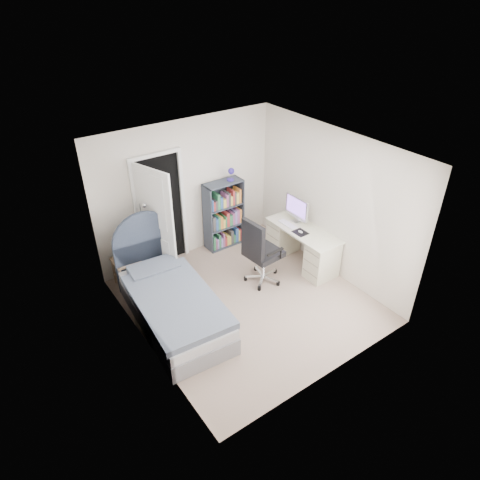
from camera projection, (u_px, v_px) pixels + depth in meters
room_shell at (248, 234)px, 6.19m from camera, size 3.50×3.70×2.60m
door at (157, 219)px, 7.01m from camera, size 0.92×0.79×2.06m
bed at (171, 302)px, 6.36m from camera, size 1.19×2.27×1.36m
nightstand at (126, 265)px, 7.01m from camera, size 0.40×0.40×0.59m
floor_lamp at (147, 247)px, 7.13m from camera, size 0.20×0.20×1.40m
bookcase at (224, 217)px, 7.96m from camera, size 0.73×0.31×1.55m
desk at (302, 244)px, 7.56m from camera, size 0.57×1.43×1.17m
office_chair at (259, 249)px, 6.92m from camera, size 0.63×0.64×1.20m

